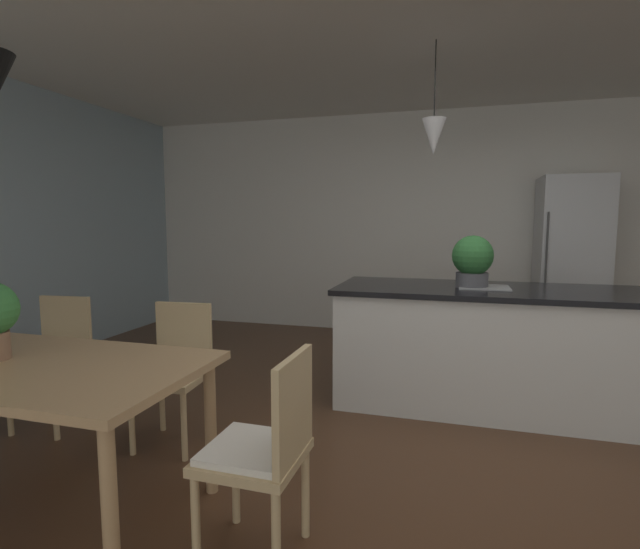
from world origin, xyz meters
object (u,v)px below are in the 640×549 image
object	(u,v)px
potted_plant_on_island	(473,260)
kitchen_island	(488,346)
chair_far_left	(54,357)
chair_kitchen_end	(264,448)
refrigerator	(570,265)
chair_far_right	(175,368)

from	to	relation	value
potted_plant_on_island	kitchen_island	bearing A→B (deg)	0.00
chair_far_left	kitchen_island	distance (m)	3.09
kitchen_island	chair_kitchen_end	bearing A→B (deg)	-116.30
chair_far_left	refrigerator	distance (m)	4.87
chair_far_right	potted_plant_on_island	size ratio (longest dim) A/B	2.24
chair_kitchen_end	potted_plant_on_island	size ratio (longest dim) A/B	2.24
chair_kitchen_end	kitchen_island	bearing A→B (deg)	63.70
chair_far_left	refrigerator	world-z (taller)	refrigerator
chair_far_right	refrigerator	distance (m)	4.19
chair_kitchen_end	potted_plant_on_island	distance (m)	2.25
chair_kitchen_end	refrigerator	xyz separation A→B (m)	(1.90, 3.86, 0.46)
chair_far_right	chair_far_left	bearing A→B (deg)	-179.99
chair_far_right	chair_far_left	distance (m)	0.94
chair_far_right	kitchen_island	distance (m)	2.25
potted_plant_on_island	refrigerator	bearing A→B (deg)	60.80
refrigerator	chair_far_left	bearing A→B (deg)	-141.18
kitchen_island	potted_plant_on_island	size ratio (longest dim) A/B	5.80
refrigerator	potted_plant_on_island	xyz separation A→B (m)	(-1.05, -1.88, 0.18)
kitchen_island	potted_plant_on_island	world-z (taller)	potted_plant_on_island
kitchen_island	potted_plant_on_island	xyz separation A→B (m)	(-0.13, -0.00, 0.64)
chair_far_left	chair_far_right	bearing A→B (deg)	0.01
refrigerator	potted_plant_on_island	distance (m)	2.16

